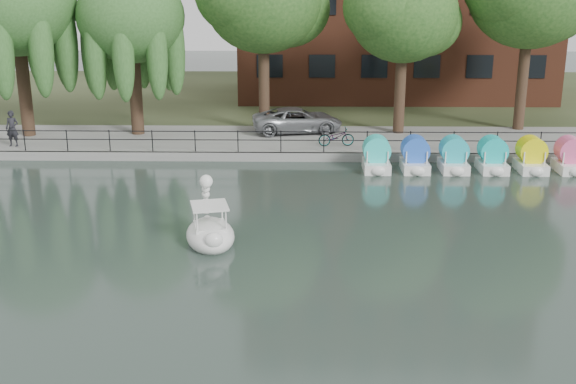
{
  "coord_description": "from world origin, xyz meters",
  "views": [
    {
      "loc": [
        0.92,
        -19.42,
        8.57
      ],
      "look_at": [
        0.5,
        4.0,
        1.3
      ],
      "focal_mm": 45.0,
      "sensor_mm": 36.0,
      "label": 1
    }
  ],
  "objects_px": {
    "bicycle": "(336,136)",
    "pedestrian": "(12,126)",
    "swan_boat": "(210,230)",
    "minivan": "(298,118)"
  },
  "relations": [
    {
      "from": "bicycle",
      "to": "swan_boat",
      "type": "xyz_separation_m",
      "value": [
        -4.64,
        -11.9,
        -0.44
      ]
    },
    {
      "from": "swan_boat",
      "to": "minivan",
      "type": "bearing_deg",
      "value": 66.51
    },
    {
      "from": "bicycle",
      "to": "minivan",
      "type": "bearing_deg",
      "value": 25.82
    },
    {
      "from": "bicycle",
      "to": "pedestrian",
      "type": "xyz_separation_m",
      "value": [
        -15.5,
        -0.32,
        0.49
      ]
    },
    {
      "from": "minivan",
      "to": "swan_boat",
      "type": "distance_m",
      "value": 15.17
    },
    {
      "from": "minivan",
      "to": "bicycle",
      "type": "bearing_deg",
      "value": -157.99
    },
    {
      "from": "minivan",
      "to": "swan_boat",
      "type": "relative_size",
      "value": 1.93
    },
    {
      "from": "minivan",
      "to": "swan_boat",
      "type": "xyz_separation_m",
      "value": [
        -2.76,
        -14.9,
        -0.68
      ]
    },
    {
      "from": "minivan",
      "to": "swan_boat",
      "type": "height_order",
      "value": "swan_boat"
    },
    {
      "from": "bicycle",
      "to": "swan_boat",
      "type": "distance_m",
      "value": 12.78
    }
  ]
}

